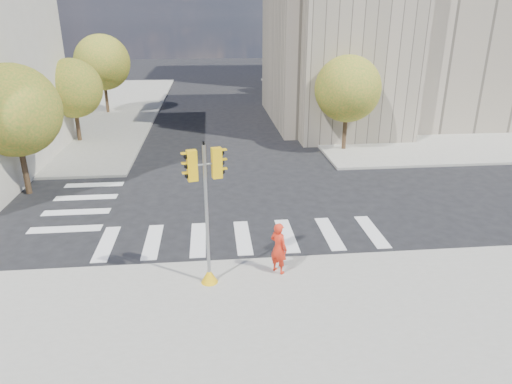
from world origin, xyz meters
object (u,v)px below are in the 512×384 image
(traffic_signal, at_px, (207,226))
(lamp_near, at_px, (339,73))
(photographer, at_px, (279,248))
(lamp_far, at_px, (301,56))

(traffic_signal, bearing_deg, lamp_near, 49.92)
(traffic_signal, height_order, photographer, traffic_signal)
(lamp_far, relative_size, photographer, 4.41)
(photographer, bearing_deg, lamp_near, -63.13)
(lamp_near, xyz_separation_m, photographer, (-7.10, -19.00, -3.51))
(lamp_far, distance_m, photographer, 33.94)
(traffic_signal, bearing_deg, lamp_far, 60.08)
(lamp_far, bearing_deg, photographer, -102.14)
(photographer, bearing_deg, traffic_signal, 57.48)
(lamp_far, relative_size, traffic_signal, 1.69)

